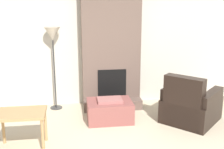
# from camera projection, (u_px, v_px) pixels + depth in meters

# --- Properties ---
(wall_back) EXTENTS (7.83, 0.06, 2.60)m
(wall_back) POSITION_uv_depth(u_px,v_px,m) (110.00, 42.00, 5.86)
(wall_back) COLOR beige
(wall_back) RESTS_ON ground_plane
(fireplace) EXTENTS (1.18, 0.58, 2.60)m
(fireplace) POSITION_uv_depth(u_px,v_px,m) (111.00, 47.00, 5.68)
(fireplace) COLOR brown
(fireplace) RESTS_ON ground_plane
(ottoman) EXTENTS (0.81, 0.60, 0.42)m
(ottoman) POSITION_uv_depth(u_px,v_px,m) (110.00, 110.00, 5.14)
(ottoman) COLOR #8C4C47
(ottoman) RESTS_ON ground_plane
(armchair) EXTENTS (1.26, 1.26, 0.91)m
(armchair) POSITION_uv_depth(u_px,v_px,m) (190.00, 107.00, 5.05)
(armchair) COLOR black
(armchair) RESTS_ON ground_plane
(side_table) EXTENTS (0.71, 0.51, 0.58)m
(side_table) POSITION_uv_depth(u_px,v_px,m) (21.00, 118.00, 4.06)
(side_table) COLOR tan
(side_table) RESTS_ON ground_plane
(floor_lamp_left) EXTENTS (0.31, 0.31, 1.66)m
(floor_lamp_left) POSITION_uv_depth(u_px,v_px,m) (53.00, 39.00, 5.43)
(floor_lamp_left) COLOR #333333
(floor_lamp_left) RESTS_ON ground_plane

